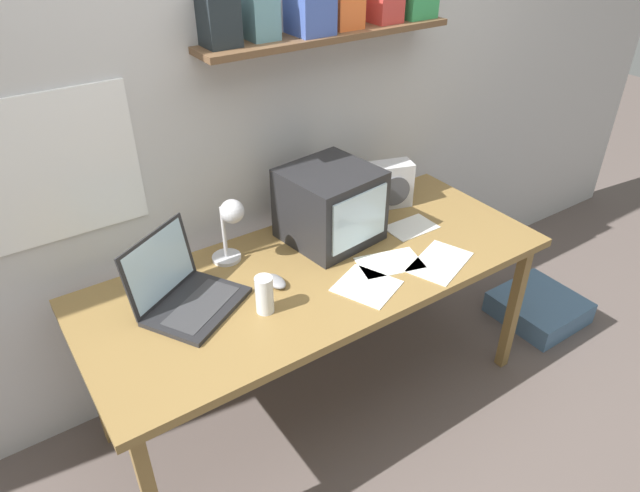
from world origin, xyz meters
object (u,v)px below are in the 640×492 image
(corner_desk, at_px, (320,279))
(desk_lamp, at_px, (231,222))
(laptop, at_px, (181,289))
(printed_handout, at_px, (390,263))
(crt_monitor, at_px, (330,205))
(juice_glass, at_px, (265,296))
(space_heater, at_px, (391,184))
(loose_paper_near_monitor, at_px, (411,227))
(open_notebook, at_px, (367,286))
(computer_mouse, at_px, (275,281))
(floor_cushion, at_px, (538,308))
(loose_paper_near_laptop, at_px, (440,262))

(corner_desk, xyz_separation_m, desk_lamp, (-0.26, 0.22, 0.24))
(laptop, height_order, printed_handout, laptop)
(corner_desk, distance_m, crt_monitor, 0.31)
(crt_monitor, distance_m, juice_glass, 0.55)
(crt_monitor, relative_size, laptop, 0.89)
(space_heater, xyz_separation_m, loose_paper_near_monitor, (-0.06, -0.22, -0.10))
(corner_desk, bearing_deg, laptop, 170.38)
(corner_desk, distance_m, juice_glass, 0.35)
(open_notebook, bearing_deg, computer_mouse, 143.69)
(loose_paper_near_monitor, relative_size, floor_cushion, 0.53)
(juice_glass, bearing_deg, desk_lamp, 81.86)
(loose_paper_near_monitor, xyz_separation_m, printed_handout, (-0.25, -0.16, 0.00))
(laptop, bearing_deg, desk_lamp, -4.96)
(printed_handout, bearing_deg, desk_lamp, 145.07)
(juice_glass, distance_m, loose_paper_near_monitor, 0.82)
(laptop, distance_m, printed_handout, 0.81)
(loose_paper_near_laptop, relative_size, open_notebook, 1.16)
(corner_desk, relative_size, computer_mouse, 16.92)
(printed_handout, bearing_deg, juice_glass, 177.73)
(corner_desk, distance_m, space_heater, 0.63)
(crt_monitor, xyz_separation_m, open_notebook, (-0.09, -0.36, -0.15))
(juice_glass, relative_size, floor_cushion, 0.35)
(computer_mouse, bearing_deg, loose_paper_near_monitor, 1.74)
(desk_lamp, distance_m, space_heater, 0.82)
(corner_desk, bearing_deg, juice_glass, -160.26)
(open_notebook, xyz_separation_m, floor_cushion, (1.23, 0.01, -0.68))
(corner_desk, xyz_separation_m, open_notebook, (0.07, -0.20, 0.06))
(crt_monitor, height_order, laptop, crt_monitor)
(space_heater, distance_m, open_notebook, 0.66)
(laptop, xyz_separation_m, loose_paper_near_monitor, (1.03, -0.07, -0.07))
(corner_desk, relative_size, loose_paper_near_monitor, 8.56)
(crt_monitor, relative_size, space_heater, 1.85)
(crt_monitor, xyz_separation_m, desk_lamp, (-0.42, 0.06, 0.03))
(open_notebook, relative_size, floor_cushion, 0.66)
(loose_paper_near_laptop, bearing_deg, laptop, 160.68)
(desk_lamp, height_order, floor_cushion, desk_lamp)
(juice_glass, bearing_deg, space_heater, 22.07)
(juice_glass, xyz_separation_m, space_heater, (0.86, 0.35, 0.04))
(loose_paper_near_monitor, bearing_deg, juice_glass, -170.53)
(computer_mouse, xyz_separation_m, floor_cushion, (1.51, -0.19, -0.69))
(crt_monitor, bearing_deg, open_notebook, -110.59)
(printed_handout, xyz_separation_m, loose_paper_near_laptop, (0.17, -0.11, 0.00))
(crt_monitor, bearing_deg, corner_desk, -142.14)
(laptop, relative_size, desk_lamp, 1.54)
(floor_cushion, bearing_deg, crt_monitor, 163.06)
(computer_mouse, relative_size, printed_handout, 0.39)
(juice_glass, bearing_deg, printed_handout, -2.27)
(loose_paper_near_monitor, height_order, loose_paper_near_laptop, same)
(loose_paper_near_monitor, height_order, printed_handout, same)
(space_heater, height_order, loose_paper_near_monitor, space_heater)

